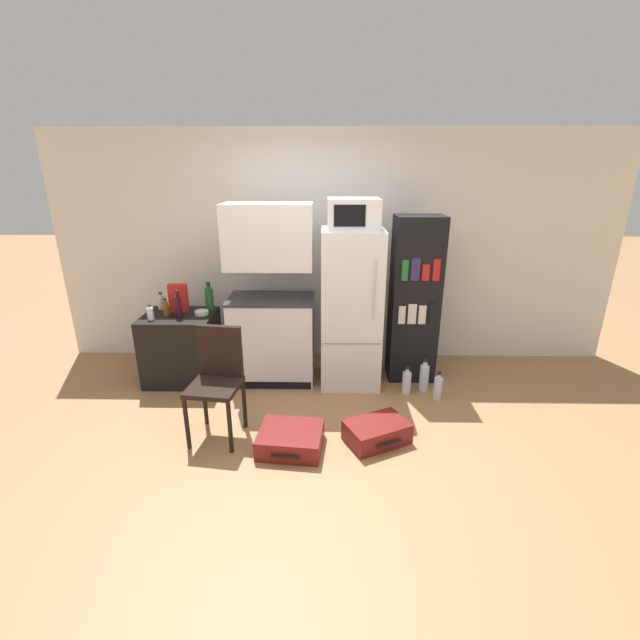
# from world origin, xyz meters

# --- Properties ---
(ground_plane) EXTENTS (24.00, 24.00, 0.00)m
(ground_plane) POSITION_xyz_m (0.00, 0.00, 0.00)
(ground_plane) COLOR #A3754C
(wall_back) EXTENTS (6.40, 0.10, 2.60)m
(wall_back) POSITION_xyz_m (0.20, 2.00, 1.30)
(wall_back) COLOR white
(wall_back) RESTS_ON ground_plane
(side_table) EXTENTS (0.73, 0.61, 0.74)m
(side_table) POSITION_xyz_m (-1.45, 1.29, 0.37)
(side_table) COLOR black
(side_table) RESTS_ON ground_plane
(kitchen_hutch) EXTENTS (0.89, 0.55, 1.86)m
(kitchen_hutch) POSITION_xyz_m (-0.48, 1.33, 0.86)
(kitchen_hutch) COLOR white
(kitchen_hutch) RESTS_ON ground_plane
(refrigerator) EXTENTS (0.61, 0.64, 1.63)m
(refrigerator) POSITION_xyz_m (0.35, 1.29, 0.81)
(refrigerator) COLOR white
(refrigerator) RESTS_ON ground_plane
(microwave) EXTENTS (0.50, 0.43, 0.29)m
(microwave) POSITION_xyz_m (0.35, 1.29, 1.77)
(microwave) COLOR silver
(microwave) RESTS_ON refrigerator
(bookshelf) EXTENTS (0.49, 0.39, 1.74)m
(bookshelf) POSITION_xyz_m (1.02, 1.41, 0.87)
(bookshelf) COLOR black
(bookshelf) RESTS_ON ground_plane
(bottle_green_tall) EXTENTS (0.09, 0.09, 0.30)m
(bottle_green_tall) POSITION_xyz_m (-1.16, 1.47, 0.86)
(bottle_green_tall) COLOR #1E6028
(bottle_green_tall) RESTS_ON side_table
(bottle_clear_short) EXTENTS (0.08, 0.08, 0.18)m
(bottle_clear_short) POSITION_xyz_m (-1.69, 1.49, 0.81)
(bottle_clear_short) COLOR silver
(bottle_clear_short) RESTS_ON side_table
(bottle_amber_beer) EXTENTS (0.06, 0.06, 0.18)m
(bottle_amber_beer) POSITION_xyz_m (-1.56, 1.27, 0.81)
(bottle_amber_beer) COLOR brown
(bottle_amber_beer) RESTS_ON side_table
(bottle_wine_dark) EXTENTS (0.07, 0.07, 0.29)m
(bottle_wine_dark) POSITION_xyz_m (-1.41, 1.21, 0.86)
(bottle_wine_dark) COLOR black
(bottle_wine_dark) RESTS_ON side_table
(bottle_milk_white) EXTENTS (0.06, 0.06, 0.16)m
(bottle_milk_white) POSITION_xyz_m (-1.67, 1.13, 0.80)
(bottle_milk_white) COLOR white
(bottle_milk_white) RESTS_ON side_table
(bowl) EXTENTS (0.14, 0.14, 0.04)m
(bowl) POSITION_xyz_m (-1.21, 1.31, 0.76)
(bowl) COLOR silver
(bowl) RESTS_ON side_table
(cereal_box) EXTENTS (0.19, 0.07, 0.30)m
(cereal_box) POSITION_xyz_m (-1.47, 1.40, 0.89)
(cereal_box) COLOR red
(cereal_box) RESTS_ON side_table
(chair) EXTENTS (0.45, 0.45, 0.95)m
(chair) POSITION_xyz_m (-0.81, 0.30, 0.57)
(chair) COLOR black
(chair) RESTS_ON ground_plane
(suitcase_large_flat) EXTENTS (0.60, 0.52, 0.18)m
(suitcase_large_flat) POSITION_xyz_m (0.53, 0.17, 0.09)
(suitcase_large_flat) COLOR maroon
(suitcase_large_flat) RESTS_ON ground_plane
(suitcase_small_flat) EXTENTS (0.55, 0.50, 0.17)m
(suitcase_small_flat) POSITION_xyz_m (-0.19, 0.06, 0.08)
(suitcase_small_flat) COLOR maroon
(suitcase_small_flat) RESTS_ON ground_plane
(water_bottle_front) EXTENTS (0.09, 0.09, 0.30)m
(water_bottle_front) POSITION_xyz_m (0.92, 1.00, 0.12)
(water_bottle_front) COLOR silver
(water_bottle_front) RESTS_ON ground_plane
(water_bottle_middle) EXTENTS (0.09, 0.09, 0.35)m
(water_bottle_middle) POSITION_xyz_m (1.11, 1.08, 0.15)
(water_bottle_middle) COLOR silver
(water_bottle_middle) RESTS_ON ground_plane
(water_bottle_back) EXTENTS (0.08, 0.08, 0.29)m
(water_bottle_back) POSITION_xyz_m (1.21, 0.89, 0.12)
(water_bottle_back) COLOR silver
(water_bottle_back) RESTS_ON ground_plane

